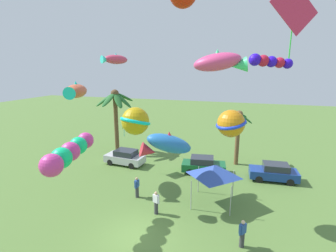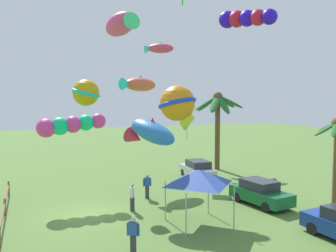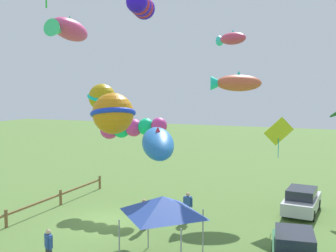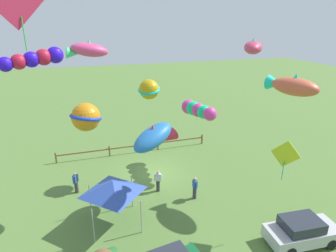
{
  "view_description": "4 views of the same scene",
  "coord_description": "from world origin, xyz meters",
  "px_view_note": "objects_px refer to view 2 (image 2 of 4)",
  "views": [
    {
      "loc": [
        5.57,
        -11.47,
        9.42
      ],
      "look_at": [
        0.81,
        3.53,
        5.75
      ],
      "focal_mm": 26.83,
      "sensor_mm": 36.0,
      "label": 1
    },
    {
      "loc": [
        19.25,
        -3.05,
        6.39
      ],
      "look_at": [
        1.15,
        4.32,
        4.91
      ],
      "focal_mm": 37.21,
      "sensor_mm": 36.0,
      "label": 2
    },
    {
      "loc": [
        18.19,
        11.32,
        7.13
      ],
      "look_at": [
        -0.03,
        3.61,
        5.35
      ],
      "focal_mm": 42.59,
      "sensor_mm": 36.0,
      "label": 3
    },
    {
      "loc": [
        5.09,
        19.55,
        11.38
      ],
      "look_at": [
        0.01,
        3.71,
        5.3
      ],
      "focal_mm": 31.11,
      "sensor_mm": 36.0,
      "label": 4
    }
  ],
  "objects_px": {
    "parked_car_1": "(260,193)",
    "kite_fish_0": "(121,24)",
    "kite_tube_1": "(70,125)",
    "spectator_0": "(132,197)",
    "spectator_1": "(133,235)",
    "kite_ball_7": "(86,93)",
    "kite_fish_8": "(159,48)",
    "kite_fish_3": "(139,84)",
    "parked_car_0": "(198,169)",
    "kite_fish_4": "(150,132)",
    "kite_diamond_6": "(187,121)",
    "spectator_2": "(147,186)",
    "palm_tree_1": "(218,110)",
    "kite_ball_2": "(177,103)",
    "kite_tube_10": "(245,18)",
    "festival_tent": "(198,177)"
  },
  "relations": [
    {
      "from": "spectator_0",
      "to": "kite_fish_4",
      "type": "distance_m",
      "value": 3.88
    },
    {
      "from": "parked_car_0",
      "to": "kite_fish_0",
      "type": "distance_m",
      "value": 15.93
    },
    {
      "from": "palm_tree_1",
      "to": "kite_ball_2",
      "type": "distance_m",
      "value": 16.37
    },
    {
      "from": "kite_ball_2",
      "to": "kite_fish_4",
      "type": "distance_m",
      "value": 4.35
    },
    {
      "from": "kite_fish_4",
      "to": "kite_ball_7",
      "type": "relative_size",
      "value": 1.76
    },
    {
      "from": "festival_tent",
      "to": "kite_fish_3",
      "type": "height_order",
      "value": "kite_fish_3"
    },
    {
      "from": "spectator_2",
      "to": "spectator_1",
      "type": "bearing_deg",
      "value": -22.75
    },
    {
      "from": "parked_car_1",
      "to": "kite_fish_0",
      "type": "height_order",
      "value": "kite_fish_0"
    },
    {
      "from": "kite_ball_2",
      "to": "kite_diamond_6",
      "type": "distance_m",
      "value": 11.01
    },
    {
      "from": "parked_car_0",
      "to": "spectator_0",
      "type": "height_order",
      "value": "spectator_0"
    },
    {
      "from": "kite_ball_7",
      "to": "kite_fish_8",
      "type": "relative_size",
      "value": 0.99
    },
    {
      "from": "palm_tree_1",
      "to": "kite_ball_7",
      "type": "relative_size",
      "value": 3.33
    },
    {
      "from": "spectator_1",
      "to": "spectator_2",
      "type": "height_order",
      "value": "same"
    },
    {
      "from": "spectator_2",
      "to": "kite_diamond_6",
      "type": "relative_size",
      "value": 0.68
    },
    {
      "from": "festival_tent",
      "to": "kite_tube_10",
      "type": "relative_size",
      "value": 1.09
    },
    {
      "from": "parked_car_0",
      "to": "kite_ball_2",
      "type": "distance_m",
      "value": 13.34
    },
    {
      "from": "kite_fish_3",
      "to": "kite_fish_0",
      "type": "bearing_deg",
      "value": -20.68
    },
    {
      "from": "spectator_0",
      "to": "kite_fish_0",
      "type": "bearing_deg",
      "value": -21.77
    },
    {
      "from": "spectator_0",
      "to": "kite_diamond_6",
      "type": "xyz_separation_m",
      "value": [
        -5.25,
        5.93,
        3.97
      ]
    },
    {
      "from": "palm_tree_1",
      "to": "spectator_0",
      "type": "height_order",
      "value": "palm_tree_1"
    },
    {
      "from": "parked_car_0",
      "to": "spectator_2",
      "type": "height_order",
      "value": "spectator_2"
    },
    {
      "from": "kite_diamond_6",
      "to": "palm_tree_1",
      "type": "bearing_deg",
      "value": 125.98
    },
    {
      "from": "kite_tube_1",
      "to": "palm_tree_1",
      "type": "bearing_deg",
      "value": 108.66
    },
    {
      "from": "kite_fish_3",
      "to": "kite_diamond_6",
      "type": "relative_size",
      "value": 1.49
    },
    {
      "from": "spectator_1",
      "to": "festival_tent",
      "type": "relative_size",
      "value": 0.56
    },
    {
      "from": "kite_diamond_6",
      "to": "spectator_2",
      "type": "bearing_deg",
      "value": -53.87
    },
    {
      "from": "kite_ball_2",
      "to": "kite_fish_3",
      "type": "distance_m",
      "value": 12.38
    },
    {
      "from": "parked_car_0",
      "to": "kite_tube_1",
      "type": "bearing_deg",
      "value": -79.64
    },
    {
      "from": "spectator_0",
      "to": "spectator_1",
      "type": "distance_m",
      "value": 5.69
    },
    {
      "from": "kite_ball_7",
      "to": "kite_fish_8",
      "type": "bearing_deg",
      "value": 126.42
    },
    {
      "from": "palm_tree_1",
      "to": "spectator_1",
      "type": "bearing_deg",
      "value": -40.8
    },
    {
      "from": "kite_fish_0",
      "to": "kite_tube_1",
      "type": "distance_m",
      "value": 9.46
    },
    {
      "from": "kite_tube_1",
      "to": "kite_diamond_6",
      "type": "distance_m",
      "value": 8.96
    },
    {
      "from": "parked_car_1",
      "to": "spectator_0",
      "type": "height_order",
      "value": "spectator_0"
    },
    {
      "from": "kite_diamond_6",
      "to": "kite_ball_7",
      "type": "height_order",
      "value": "kite_ball_7"
    },
    {
      "from": "spectator_0",
      "to": "spectator_2",
      "type": "xyz_separation_m",
      "value": [
        -2.1,
        1.62,
        0.0
      ]
    },
    {
      "from": "spectator_2",
      "to": "kite_fish_0",
      "type": "bearing_deg",
      "value": -27.87
    },
    {
      "from": "festival_tent",
      "to": "kite_fish_4",
      "type": "relative_size",
      "value": 0.76
    },
    {
      "from": "kite_tube_1",
      "to": "kite_fish_8",
      "type": "distance_m",
      "value": 8.19
    },
    {
      "from": "kite_diamond_6",
      "to": "kite_tube_10",
      "type": "distance_m",
      "value": 12.96
    },
    {
      "from": "spectator_1",
      "to": "palm_tree_1",
      "type": "bearing_deg",
      "value": 139.2
    },
    {
      "from": "kite_tube_1",
      "to": "spectator_0",
      "type": "bearing_deg",
      "value": 35.8
    },
    {
      "from": "kite_fish_8",
      "to": "spectator_1",
      "type": "bearing_deg",
      "value": -26.27
    },
    {
      "from": "kite_ball_2",
      "to": "kite_tube_10",
      "type": "height_order",
      "value": "kite_tube_10"
    },
    {
      "from": "parked_car_0",
      "to": "spectator_0",
      "type": "distance_m",
      "value": 9.37
    },
    {
      "from": "spectator_2",
      "to": "kite_ball_2",
      "type": "xyz_separation_m",
      "value": [
        6.52,
        -0.74,
        5.41
      ]
    },
    {
      "from": "kite_fish_0",
      "to": "kite_fish_3",
      "type": "height_order",
      "value": "kite_fish_0"
    },
    {
      "from": "parked_car_1",
      "to": "kite_tube_10",
      "type": "bearing_deg",
      "value": -44.35
    },
    {
      "from": "spectator_1",
      "to": "kite_fish_4",
      "type": "relative_size",
      "value": 0.42
    },
    {
      "from": "kite_fish_0",
      "to": "kite_diamond_6",
      "type": "distance_m",
      "value": 12.79
    }
  ]
}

